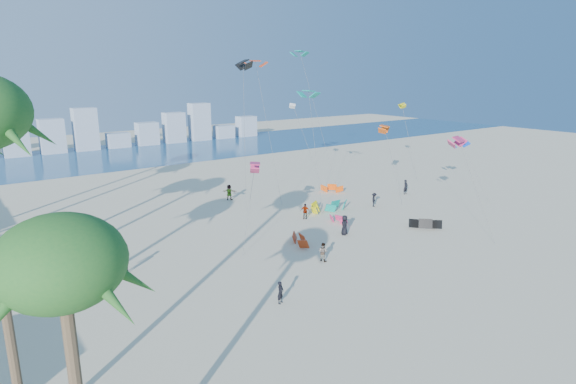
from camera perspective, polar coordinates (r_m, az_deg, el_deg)
ground at (r=32.43m, az=12.90°, el=-14.19°), size 220.00×220.00×0.00m
ocean at (r=94.17m, az=-22.18°, el=3.80°), size 220.00×220.00×0.00m
kitesurfer_near at (r=32.82m, az=-0.91°, el=-11.90°), size 0.68×0.59×1.57m
kitesurfer_mid at (r=39.75m, az=4.18°, el=-7.15°), size 0.81×0.92×1.58m
kitesurfers_far at (r=52.12m, az=0.48°, el=-1.78°), size 37.80×19.25×1.93m
grounded_kites at (r=52.12m, az=6.84°, el=-2.37°), size 17.56×20.41×1.03m
flying_kites at (r=56.04m, az=4.22°, el=11.18°), size 35.83×34.37×18.53m
distant_skyline at (r=103.15m, az=-24.38°, el=6.14°), size 85.00×3.00×8.40m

